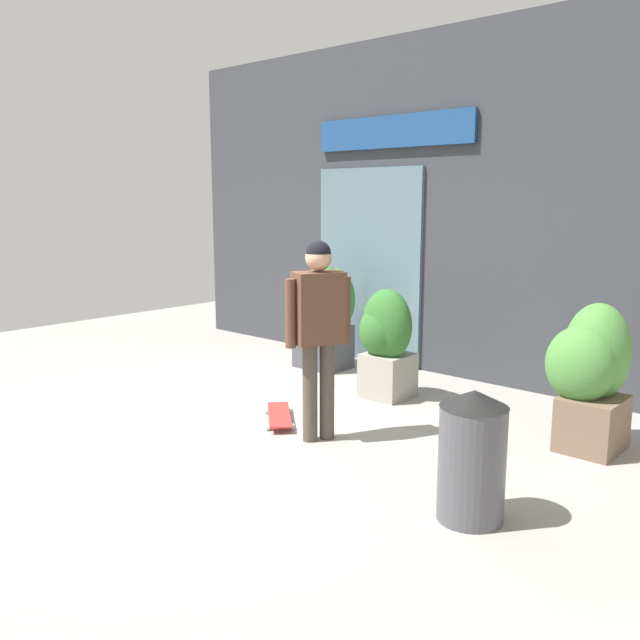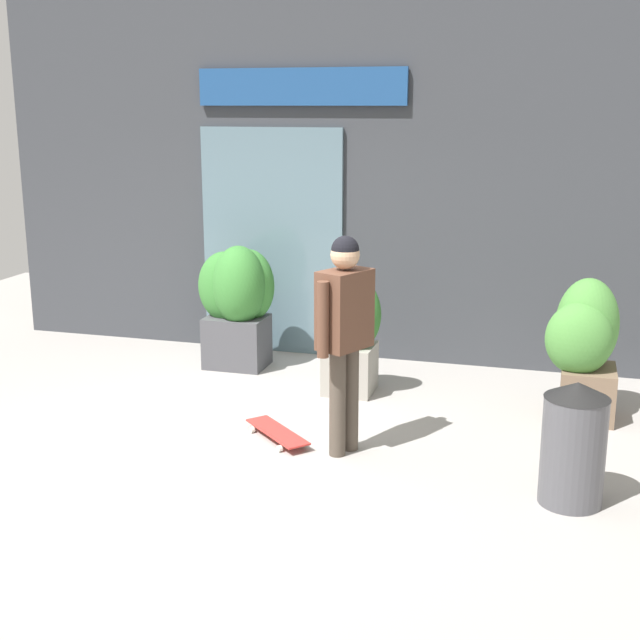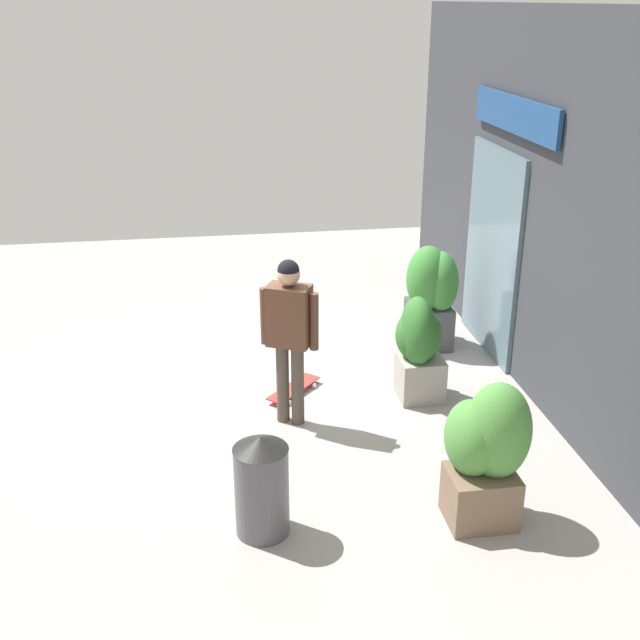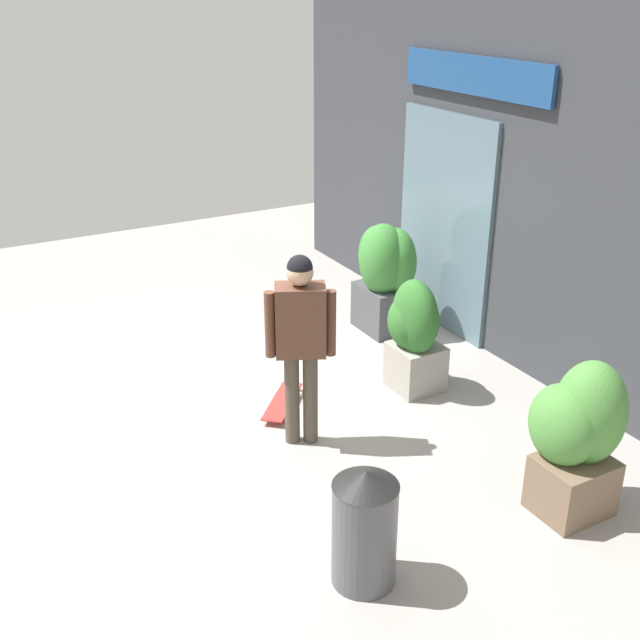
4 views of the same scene
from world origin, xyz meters
TOP-DOWN VIEW (x-y plane):
  - ground_plane at (0.00, 0.00)m, footprint 12.00×12.00m
  - building_facade at (-0.02, 2.92)m, footprint 7.38×0.31m
  - skateboarder at (0.94, 0.16)m, footprint 0.42×0.55m
  - skateboard at (0.35, 0.27)m, footprint 0.69×0.66m
  - planter_box_left at (2.77, 1.55)m, footprint 0.63×0.68m
  - planter_box_right at (-0.70, 2.10)m, footprint 0.80×0.61m
  - planter_box_mid at (0.62, 1.58)m, footprint 0.62×0.51m
  - trash_bin at (2.69, -0.27)m, footprint 0.45×0.45m

SIDE VIEW (x-z plane):
  - ground_plane at x=0.00m, z-range 0.00..0.00m
  - skateboard at x=0.35m, z-range 0.02..0.10m
  - trash_bin at x=2.69m, z-range 0.00..0.89m
  - planter_box_mid at x=0.62m, z-range 0.04..1.21m
  - planter_box_left at x=2.77m, z-range 0.04..1.28m
  - planter_box_right at x=-0.70m, z-range 0.09..1.39m
  - skateboarder at x=0.94m, z-range 0.20..1.95m
  - building_facade at x=-0.02m, z-range -0.02..3.98m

